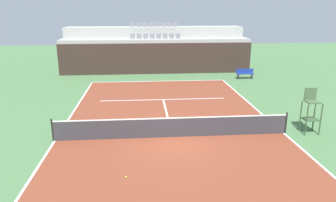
# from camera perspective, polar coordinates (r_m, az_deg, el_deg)

# --- Properties ---
(ground_plane) EXTENTS (80.00, 80.00, 0.00)m
(ground_plane) POSITION_cam_1_polar(r_m,az_deg,el_deg) (15.06, 0.85, -6.53)
(ground_plane) COLOR #477042
(court_surface) EXTENTS (11.00, 24.00, 0.01)m
(court_surface) POSITION_cam_1_polar(r_m,az_deg,el_deg) (15.06, 0.85, -6.51)
(court_surface) COLOR brown
(court_surface) RESTS_ON ground_plane
(baseline_far) EXTENTS (11.00, 0.10, 0.00)m
(baseline_far) POSITION_cam_1_polar(r_m,az_deg,el_deg) (26.44, -1.72, 3.60)
(baseline_far) COLOR white
(baseline_far) RESTS_ON court_surface
(sideline_left) EXTENTS (0.10, 24.00, 0.00)m
(sideline_left) POSITION_cam_1_polar(r_m,az_deg,el_deg) (15.53, -19.74, -6.77)
(sideline_left) COLOR white
(sideline_left) RESTS_ON court_surface
(sideline_right) EXTENTS (0.10, 24.00, 0.00)m
(sideline_right) POSITION_cam_1_polar(r_m,az_deg,el_deg) (16.48, 20.16, -5.47)
(sideline_right) COLOR white
(sideline_right) RESTS_ON court_surface
(service_line_far) EXTENTS (8.26, 0.10, 0.00)m
(service_line_far) POSITION_cam_1_polar(r_m,az_deg,el_deg) (21.08, -0.87, 0.27)
(service_line_far) COLOR white
(service_line_far) RESTS_ON court_surface
(centre_service_line) EXTENTS (0.10, 6.40, 0.00)m
(centre_service_line) POSITION_cam_1_polar(r_m,az_deg,el_deg) (18.03, -0.16, -2.55)
(centre_service_line) COLOR white
(centre_service_line) RESTS_ON court_surface
(back_wall) EXTENTS (17.65, 0.30, 2.80)m
(back_wall) POSITION_cam_1_polar(r_m,az_deg,el_deg) (29.34, -2.10, 7.63)
(back_wall) COLOR #33231E
(back_wall) RESTS_ON ground_plane
(stands_tier_lower) EXTENTS (17.65, 2.40, 3.11)m
(stands_tier_lower) POSITION_cam_1_polar(r_m,az_deg,el_deg) (30.65, -2.23, 8.30)
(stands_tier_lower) COLOR #9E9E99
(stands_tier_lower) RESTS_ON ground_plane
(stands_tier_upper) EXTENTS (17.65, 2.40, 4.07)m
(stands_tier_upper) POSITION_cam_1_polar(r_m,az_deg,el_deg) (32.97, -2.44, 9.71)
(stands_tier_upper) COLOR #9E9E99
(stands_tier_upper) RESTS_ON ground_plane
(seating_row_lower) EXTENTS (4.76, 0.44, 0.44)m
(seating_row_lower) POSITION_cam_1_polar(r_m,az_deg,el_deg) (30.56, -2.27, 11.44)
(seating_row_lower) COLOR slate
(seating_row_lower) RESTS_ON stands_tier_lower
(seating_row_upper) EXTENTS (4.76, 0.44, 0.44)m
(seating_row_upper) POSITION_cam_1_polar(r_m,az_deg,el_deg) (32.88, -2.49, 13.47)
(seating_row_upper) COLOR slate
(seating_row_upper) RESTS_ON stands_tier_upper
(tennis_net) EXTENTS (11.08, 0.08, 1.07)m
(tennis_net) POSITION_cam_1_polar(r_m,az_deg,el_deg) (14.87, 0.86, -4.72)
(tennis_net) COLOR black
(tennis_net) RESTS_ON court_surface
(umpire_chair) EXTENTS (0.76, 0.66, 2.20)m
(umpire_chair) POSITION_cam_1_polar(r_m,az_deg,el_deg) (16.72, 24.36, -1.37)
(umpire_chair) COLOR #334C2D
(umpire_chair) RESTS_ON ground_plane
(player_bench) EXTENTS (1.50, 0.40, 0.85)m
(player_bench) POSITION_cam_1_polar(r_m,az_deg,el_deg) (28.14, 13.70, 4.95)
(player_bench) COLOR navy
(player_bench) RESTS_ON ground_plane
(tennis_ball_0) EXTENTS (0.07, 0.07, 0.07)m
(tennis_ball_0) POSITION_cam_1_polar(r_m,az_deg,el_deg) (11.78, -7.59, -13.39)
(tennis_ball_0) COLOR #CCE033
(tennis_ball_0) RESTS_ON court_surface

